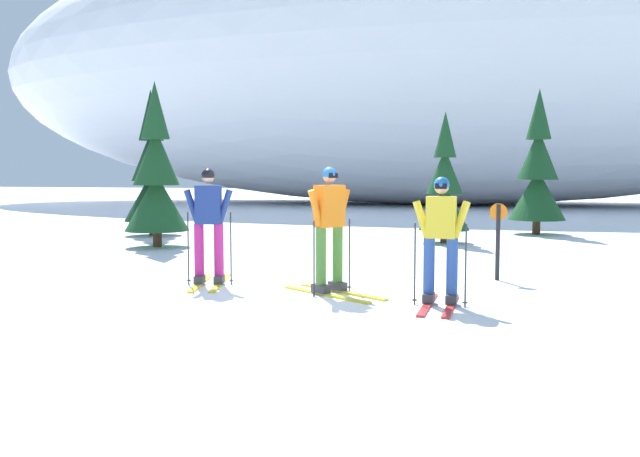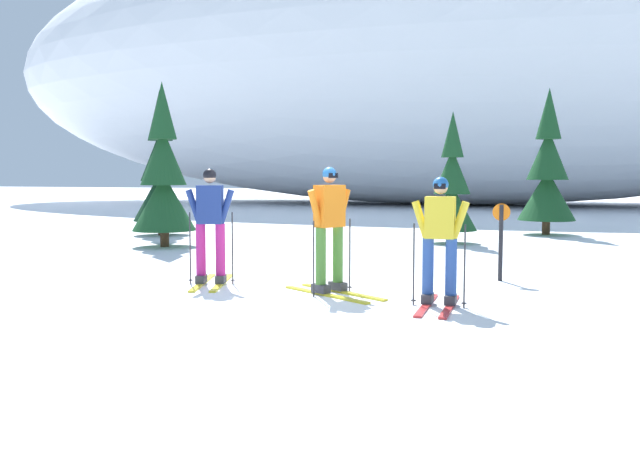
{
  "view_description": "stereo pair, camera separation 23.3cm",
  "coord_description": "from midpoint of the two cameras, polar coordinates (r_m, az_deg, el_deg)",
  "views": [
    {
      "loc": [
        2.56,
        -9.44,
        1.76
      ],
      "look_at": [
        0.16,
        0.05,
        0.95
      ],
      "focal_mm": 38.44,
      "sensor_mm": 36.0,
      "label": 1
    },
    {
      "loc": [
        2.78,
        -9.38,
        1.76
      ],
      "look_at": [
        0.16,
        0.05,
        0.95
      ],
      "focal_mm": 38.44,
      "sensor_mm": 36.0,
      "label": 2
    }
  ],
  "objects": [
    {
      "name": "pine_tree_center",
      "position": [
        17.18,
        9.94,
        3.31
      ],
      "size": [
        1.25,
        1.25,
        3.24
      ],
      "color": "#47301E",
      "rests_on": "ground"
    },
    {
      "name": "ground_plane",
      "position": [
        9.94,
        -1.63,
        -5.47
      ],
      "size": [
        120.0,
        120.0,
        0.0
      ],
      "primitive_type": "plane",
      "color": "white"
    },
    {
      "name": "snow_ridge_background",
      "position": [
        38.24,
        9.68,
        13.45
      ],
      "size": [
        51.51,
        20.05,
        15.22
      ],
      "primitive_type": "ellipsoid",
      "color": "white",
      "rests_on": "ground"
    },
    {
      "name": "skier_yellow_jacket",
      "position": [
        9.12,
        9.31,
        -0.87
      ],
      "size": [
        0.76,
        1.57,
        1.7
      ],
      "color": "red",
      "rests_on": "ground"
    },
    {
      "name": "pine_tree_center_right",
      "position": [
        20.25,
        17.36,
        4.38
      ],
      "size": [
        1.58,
        1.58,
        4.09
      ],
      "color": "#47301E",
      "rests_on": "ground"
    },
    {
      "name": "trail_marker_post",
      "position": [
        11.45,
        14.04,
        -0.62
      ],
      "size": [
        0.28,
        0.07,
        1.26
      ],
      "color": "black",
      "rests_on": "ground"
    },
    {
      "name": "pine_tree_far_left",
      "position": [
        19.57,
        -14.14,
        4.35
      ],
      "size": [
        1.55,
        1.55,
        4.02
      ],
      "color": "#47301E",
      "rests_on": "ground"
    },
    {
      "name": "pine_tree_center_left",
      "position": [
        16.47,
        -13.87,
        4.08
      ],
      "size": [
        1.49,
        1.49,
        3.86
      ],
      "color": "#47301E",
      "rests_on": "ground"
    },
    {
      "name": "skier_orange_jacket",
      "position": [
        9.86,
        0.14,
        0.1
      ],
      "size": [
        1.69,
        1.33,
        1.83
      ],
      "color": "gold",
      "rests_on": "ground"
    },
    {
      "name": "skier_navy_jacket",
      "position": [
        10.76,
        -9.86,
        0.32
      ],
      "size": [
        0.81,
        1.74,
        1.81
      ],
      "color": "gold",
      "rests_on": "ground"
    }
  ]
}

